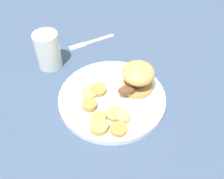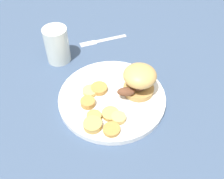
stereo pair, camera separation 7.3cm
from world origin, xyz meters
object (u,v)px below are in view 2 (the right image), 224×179
(fork, at_px, (103,40))
(drinking_glass, at_px, (57,45))
(dinner_plate, at_px, (112,97))
(sandwich, at_px, (139,80))

(fork, bearing_deg, drinking_glass, 39.83)
(dinner_plate, bearing_deg, sandwich, -160.32)
(dinner_plate, relative_size, sandwich, 2.48)
(sandwich, xyz_separation_m, fork, (0.13, -0.26, -0.06))
(sandwich, distance_m, fork, 0.29)
(sandwich, bearing_deg, drinking_glass, -28.95)
(drinking_glass, bearing_deg, fork, -140.17)
(dinner_plate, height_order, drinking_glass, drinking_glass)
(dinner_plate, relative_size, fork, 1.81)
(sandwich, xyz_separation_m, drinking_glass, (0.26, -0.15, -0.00))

